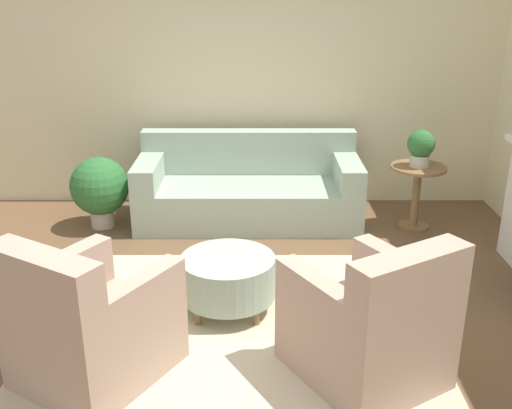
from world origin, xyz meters
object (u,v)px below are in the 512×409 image
object	(u,v)px
armchair_left	(90,327)
armchair_right	(373,327)
potted_plant_floor	(102,187)
ottoman_table	(230,277)
potted_plant_on_side_table	(423,147)
couch	(250,191)
side_table	(419,186)

from	to	relation	value
armchair_left	armchair_right	bearing A→B (deg)	0.00
potted_plant_floor	ottoman_table	bearing A→B (deg)	-50.80
ottoman_table	potted_plant_on_side_table	world-z (taller)	potted_plant_on_side_table
armchair_left	armchair_right	distance (m)	1.75
armchair_right	potted_plant_floor	world-z (taller)	armchair_right
armchair_left	ottoman_table	xyz separation A→B (m)	(0.83, 0.83, -0.08)
ottoman_table	potted_plant_on_side_table	size ratio (longest dim) A/B	1.96
couch	side_table	world-z (taller)	couch
side_table	potted_plant_floor	bearing A→B (deg)	179.42
couch	potted_plant_floor	bearing A→B (deg)	-172.42
side_table	armchair_left	bearing A→B (deg)	-137.00
armchair_right	ottoman_table	bearing A→B (deg)	138.05
potted_plant_on_side_table	armchair_left	bearing A→B (deg)	-137.00
couch	armchair_left	world-z (taller)	armchair_left
armchair_left	armchair_right	size ratio (longest dim) A/B	1.00
couch	potted_plant_floor	world-z (taller)	couch
potted_plant_floor	armchair_right	bearing A→B (deg)	-47.57
armchair_left	potted_plant_on_side_table	distance (m)	3.64
couch	armchair_left	xyz separation A→B (m)	(-0.96, -2.69, 0.05)
couch	potted_plant_on_side_table	xyz separation A→B (m)	(1.68, -0.23, 0.54)
ottoman_table	side_table	size ratio (longest dim) A/B	1.09
couch	potted_plant_on_side_table	distance (m)	1.78
ottoman_table	potted_plant_floor	world-z (taller)	potted_plant_floor
side_table	armchair_right	bearing A→B (deg)	-109.96
armchair_left	armchair_right	xyz separation A→B (m)	(1.75, 0.00, 0.00)
potted_plant_floor	potted_plant_on_side_table	bearing A→B (deg)	-0.58
side_table	potted_plant_on_side_table	distance (m)	0.41
side_table	potted_plant_on_side_table	xyz separation A→B (m)	(0.00, -0.00, 0.41)
couch	side_table	size ratio (longest dim) A/B	3.47
side_table	potted_plant_on_side_table	world-z (taller)	potted_plant_on_side_table
armchair_right	couch	bearing A→B (deg)	106.32
armchair_left	potted_plant_on_side_table	world-z (taller)	potted_plant_on_side_table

